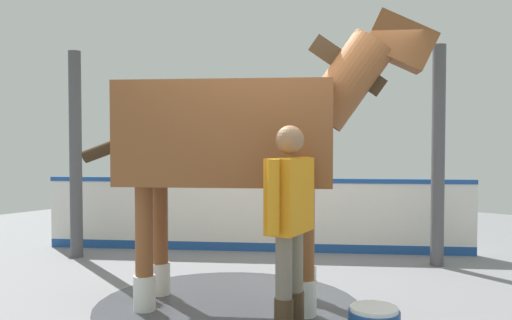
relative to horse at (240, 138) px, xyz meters
name	(u,v)px	position (x,y,z in m)	size (l,w,h in m)	color
ground_plane	(265,307)	(0.12, -0.19, -1.57)	(16.00, 16.00, 0.02)	gray
wet_patch	(228,304)	(-0.06, 0.10, -1.56)	(2.48, 2.48, 0.00)	#42444C
barrier_wall	(256,218)	(2.04, 1.41, -1.10)	(3.20, 5.06, 1.01)	white
roof_post_near	(438,156)	(2.71, -0.88, -0.21)	(0.16, 0.16, 2.70)	#4C4C51
roof_post_far	(76,155)	(0.28, 3.03, -0.21)	(0.16, 0.16, 2.70)	#4C4C51
horse	(240,138)	(0.00, 0.00, 0.00)	(2.01, 2.89, 2.70)	brown
handler	(290,216)	(-0.40, -0.82, -0.61)	(0.66, 0.30, 1.66)	#47331E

